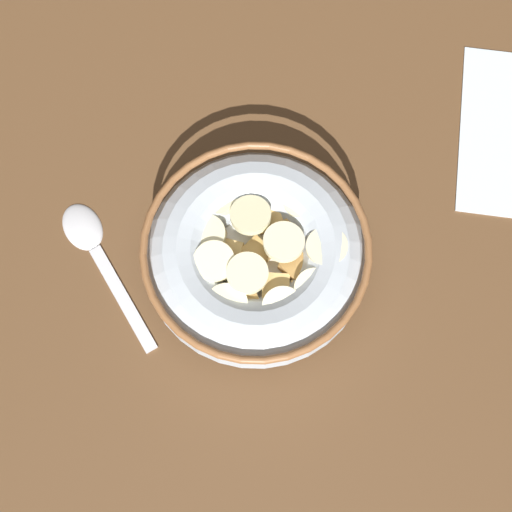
# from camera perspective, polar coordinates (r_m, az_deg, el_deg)

# --- Properties ---
(ground_plane) EXTENTS (0.97, 0.97, 0.02)m
(ground_plane) POSITION_cam_1_polar(r_m,az_deg,el_deg) (0.57, -0.00, -1.19)
(ground_plane) COLOR brown
(cereal_bowl) EXTENTS (0.17, 0.17, 0.05)m
(cereal_bowl) POSITION_cam_1_polar(r_m,az_deg,el_deg) (0.53, 0.02, -0.05)
(cereal_bowl) COLOR #B2BCC6
(cereal_bowl) RESTS_ON ground_plane
(spoon) EXTENTS (0.11, 0.12, 0.01)m
(spoon) POSITION_cam_1_polar(r_m,az_deg,el_deg) (0.58, -13.21, 1.02)
(spoon) COLOR silver
(spoon) RESTS_ON ground_plane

